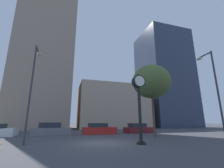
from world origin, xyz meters
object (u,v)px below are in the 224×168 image
Objects in this scene: bare_tree at (151,82)px; car_maroon at (138,129)px; street_lamp_right at (212,81)px; car_grey at (52,130)px; street_clock at (139,96)px; street_lamp_left at (33,78)px; car_red at (99,129)px.

car_maroon is at bearing 80.41° from bare_tree.
street_lamp_right is 5.73m from bare_tree.
car_grey is 17.24m from street_lamp_right.
street_clock is 11.00m from car_maroon.
street_lamp_right is 0.96× the size of bare_tree.
car_maroon is 7.76m from bare_tree.
street_clock is 0.70× the size of street_lamp_right.
street_lamp_left is at bearing 163.00° from street_clock.
car_grey is 12.84m from bare_tree.
street_lamp_right is (14.05, -3.40, -0.03)m from street_lamp_left.
street_lamp_right is (7.28, -10.31, 4.23)m from car_red.
car_grey is at bearing 151.25° from bare_tree.
street_lamp_right is (1.67, -10.60, 4.25)m from car_maroon.
street_clock is 1.23× the size of car_red.
bare_tree is at bearing -29.42° from car_grey.
street_lamp_left reaches higher than car_red.
car_red is 0.57× the size of street_lamp_right.
car_maroon is (4.59, 9.58, -2.86)m from street_clock.
car_grey is 1.10× the size of car_maroon.
street_clock is at bearing -56.04° from car_grey.
car_red is 8.81m from bare_tree.
street_lamp_left is at bearing -99.74° from car_grey.
street_lamp_left reaches higher than street_clock.
street_clock is at bearing -84.22° from car_red.
bare_tree is at bearing 117.66° from street_lamp_right.
bare_tree is (4.66, -5.32, 5.25)m from car_red.
car_red is at bearing 45.58° from street_lamp_left.
bare_tree reaches higher than street_clock.
car_maroon is at bearing 64.40° from street_clock.
street_clock is at bearing -118.22° from car_maroon.
bare_tree is at bearing 7.91° from street_lamp_left.
street_lamp_left is at bearing -172.09° from bare_tree.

